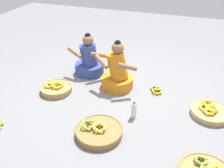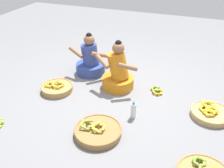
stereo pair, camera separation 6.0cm
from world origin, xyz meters
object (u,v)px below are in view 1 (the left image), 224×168
object	(u,v)px
banana_basket_back_right	(99,131)
water_bottle	(134,110)
loose_bananas_mid_left	(156,90)
banana_basket_back_left	(210,112)
vendor_woman_behind	(89,61)
vendor_woman_front	(117,73)
banana_basket_front_center	(56,88)

from	to	relation	value
banana_basket_back_right	water_bottle	world-z (taller)	water_bottle
loose_bananas_mid_left	banana_basket_back_left	bearing A→B (deg)	-23.39
vendor_woman_behind	vendor_woman_front	bearing A→B (deg)	-25.29
banana_basket_front_center	banana_basket_back_right	world-z (taller)	banana_basket_front_center
banana_basket_back_right	water_bottle	bearing A→B (deg)	56.38
vendor_woman_front	banana_basket_back_left	world-z (taller)	vendor_woman_front
water_bottle	banana_basket_front_center	bearing A→B (deg)	170.22
vendor_woman_front	loose_bananas_mid_left	world-z (taller)	vendor_woman_front
vendor_woman_behind	banana_basket_front_center	size ratio (longest dim) A/B	1.49
vendor_woman_behind	loose_bananas_mid_left	distance (m)	1.31
banana_basket_back_left	vendor_woman_behind	bearing A→B (deg)	164.46
banana_basket_back_left	water_bottle	distance (m)	1.07
vendor_woman_behind	water_bottle	size ratio (longest dim) A/B	3.00
loose_bananas_mid_left	banana_basket_front_center	bearing A→B (deg)	-160.86
banana_basket_front_center	loose_bananas_mid_left	bearing A→B (deg)	19.14
banana_basket_front_center	banana_basket_back_right	size ratio (longest dim) A/B	0.84
vendor_woman_behind	banana_basket_back_left	size ratio (longest dim) A/B	1.39
vendor_woman_behind	loose_bananas_mid_left	size ratio (longest dim) A/B	2.89
banana_basket_front_center	banana_basket_back_right	distance (m)	1.25
vendor_woman_behind	banana_basket_back_right	distance (m)	1.67
banana_basket_back_left	water_bottle	xyz separation A→B (m)	(-0.99, -0.40, 0.06)
banana_basket_front_center	loose_bananas_mid_left	world-z (taller)	banana_basket_front_center
banana_basket_back_left	water_bottle	size ratio (longest dim) A/B	2.15
vendor_woman_front	water_bottle	size ratio (longest dim) A/B	3.23
vendor_woman_front	banana_basket_back_left	xyz separation A→B (m)	(1.46, -0.28, -0.21)
banana_basket_back_right	water_bottle	xyz separation A→B (m)	(0.32, 0.48, 0.06)
vendor_woman_behind	banana_basket_back_right	xyz separation A→B (m)	(0.78, -1.47, -0.19)
vendor_woman_front	vendor_woman_behind	bearing A→B (deg)	154.71
banana_basket_front_center	banana_basket_back_left	world-z (taller)	banana_basket_front_center
banana_basket_back_left	loose_bananas_mid_left	world-z (taller)	banana_basket_back_left
banana_basket_front_center	loose_bananas_mid_left	distance (m)	1.61
loose_bananas_mid_left	water_bottle	world-z (taller)	water_bottle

